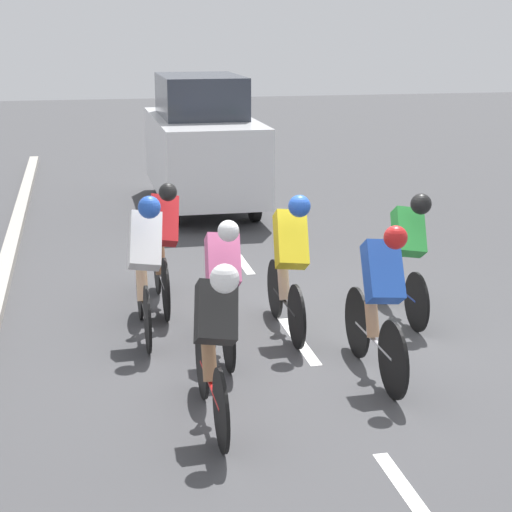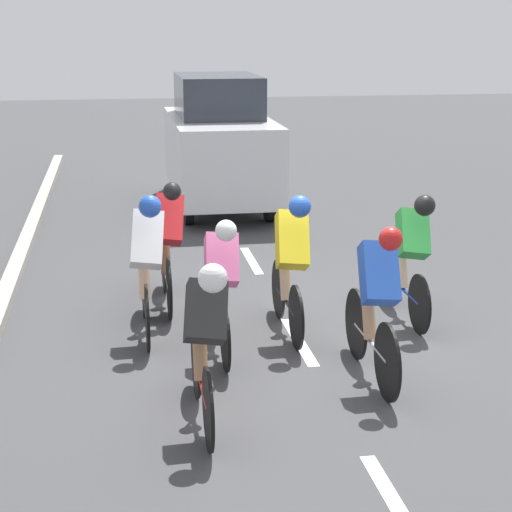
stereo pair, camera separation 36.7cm
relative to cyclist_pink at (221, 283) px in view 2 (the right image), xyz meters
name	(u,v)px [view 2 (the right image)]	position (x,y,z in m)	size (l,w,h in m)	color
ground_plane	(296,336)	(-0.85, -0.36, -0.75)	(60.00, 60.00, 0.00)	#424244
lane_stripe_near	(396,505)	(-0.85, 2.98, -0.75)	(0.12, 1.40, 0.01)	white
lane_stripe_mid	(299,341)	(-0.85, -0.22, -0.75)	(0.12, 1.40, 0.01)	white
lane_stripe_far	(251,260)	(-0.85, -3.42, -0.75)	(0.12, 1.40, 0.01)	white
cyclist_pink	(221,283)	(0.00, 0.00, 0.00)	(0.36, 1.64, 1.44)	black
cyclist_green	(411,253)	(-2.19, -0.68, 0.03)	(0.39, 1.66, 1.48)	black
cyclist_red	(168,242)	(0.42, -1.60, 0.03)	(0.39, 1.73, 1.53)	black
cyclist_yellow	(291,260)	(-0.80, -0.44, 0.08)	(0.38, 1.64, 1.56)	black
cyclist_blue	(376,300)	(-1.32, 0.88, 0.04)	(0.36, 1.71, 1.53)	black
cyclist_black	(205,338)	(0.32, 1.54, 0.02)	(0.39, 1.68, 1.46)	black
cyclist_white	(147,261)	(0.70, -0.68, 0.07)	(0.39, 1.74, 1.57)	black
support_car	(219,143)	(-0.85, -7.11, 0.40)	(1.70, 4.03, 2.34)	black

